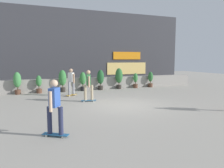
{
  "coord_description": "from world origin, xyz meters",
  "views": [
    {
      "loc": [
        -4.42,
        -9.63,
        2.28
      ],
      "look_at": [
        0.0,
        1.5,
        0.9
      ],
      "focal_mm": 34.73,
      "sensor_mm": 36.0,
      "label": 1
    }
  ],
  "objects_px": {
    "potted_plant_3": "(83,80)",
    "potted_plant_5": "(119,77)",
    "potted_plant_6": "(135,80)",
    "potted_plant_0": "(17,82)",
    "potted_plant_1": "(39,84)",
    "skater_by_wall_right": "(71,81)",
    "skater_by_wall_left": "(55,105)",
    "skater_mid_plaza": "(88,84)",
    "potted_plant_2": "(62,79)",
    "potted_plant_4": "(101,78)",
    "potted_plant_7": "(151,79)"
  },
  "relations": [
    {
      "from": "potted_plant_0",
      "to": "skater_by_wall_right",
      "type": "height_order",
      "value": "skater_by_wall_right"
    },
    {
      "from": "potted_plant_5",
      "to": "potted_plant_0",
      "type": "bearing_deg",
      "value": 180.0
    },
    {
      "from": "potted_plant_3",
      "to": "potted_plant_5",
      "type": "bearing_deg",
      "value": 0.0
    },
    {
      "from": "potted_plant_1",
      "to": "skater_mid_plaza",
      "type": "height_order",
      "value": "skater_mid_plaza"
    },
    {
      "from": "potted_plant_3",
      "to": "potted_plant_6",
      "type": "distance_m",
      "value": 4.27
    },
    {
      "from": "potted_plant_1",
      "to": "potted_plant_5",
      "type": "xyz_separation_m",
      "value": [
        5.85,
        -0.0,
        0.3
      ]
    },
    {
      "from": "potted_plant_1",
      "to": "potted_plant_4",
      "type": "height_order",
      "value": "potted_plant_4"
    },
    {
      "from": "potted_plant_1",
      "to": "potted_plant_7",
      "type": "xyz_separation_m",
      "value": [
        8.66,
        0.0,
        0.05
      ]
    },
    {
      "from": "potted_plant_4",
      "to": "potted_plant_5",
      "type": "height_order",
      "value": "potted_plant_5"
    },
    {
      "from": "potted_plant_3",
      "to": "potted_plant_7",
      "type": "bearing_deg",
      "value": 0.0
    },
    {
      "from": "potted_plant_2",
      "to": "skater_mid_plaza",
      "type": "xyz_separation_m",
      "value": [
        0.75,
        -4.03,
        0.05
      ]
    },
    {
      "from": "potted_plant_6",
      "to": "potted_plant_7",
      "type": "height_order",
      "value": "potted_plant_7"
    },
    {
      "from": "skater_mid_plaza",
      "to": "potted_plant_2",
      "type": "bearing_deg",
      "value": 100.52
    },
    {
      "from": "skater_by_wall_right",
      "to": "potted_plant_5",
      "type": "bearing_deg",
      "value": 24.87
    },
    {
      "from": "potted_plant_3",
      "to": "potted_plant_4",
      "type": "bearing_deg",
      "value": 0.0
    },
    {
      "from": "potted_plant_1",
      "to": "skater_by_wall_right",
      "type": "bearing_deg",
      "value": -45.98
    },
    {
      "from": "potted_plant_6",
      "to": "potted_plant_7",
      "type": "distance_m",
      "value": 1.38
    },
    {
      "from": "potted_plant_3",
      "to": "skater_by_wall_left",
      "type": "height_order",
      "value": "skater_by_wall_left"
    },
    {
      "from": "potted_plant_7",
      "to": "skater_by_wall_right",
      "type": "bearing_deg",
      "value": -164.7
    },
    {
      "from": "potted_plant_2",
      "to": "skater_by_wall_left",
      "type": "distance_m",
      "value": 8.95
    },
    {
      "from": "potted_plant_0",
      "to": "potted_plant_4",
      "type": "relative_size",
      "value": 0.97
    },
    {
      "from": "potted_plant_0",
      "to": "potted_plant_6",
      "type": "xyz_separation_m",
      "value": [
        8.59,
        0.0,
        -0.22
      ]
    },
    {
      "from": "potted_plant_3",
      "to": "skater_mid_plaza",
      "type": "distance_m",
      "value": 4.09
    },
    {
      "from": "potted_plant_0",
      "to": "potted_plant_6",
      "type": "distance_m",
      "value": 8.6
    },
    {
      "from": "potted_plant_6",
      "to": "skater_by_wall_left",
      "type": "bearing_deg",
      "value": -129.66
    },
    {
      "from": "potted_plant_6",
      "to": "skater_by_wall_right",
      "type": "relative_size",
      "value": 0.69
    },
    {
      "from": "skater_mid_plaza",
      "to": "potted_plant_5",
      "type": "bearing_deg",
      "value": 48.75
    },
    {
      "from": "potted_plant_4",
      "to": "potted_plant_6",
      "type": "bearing_deg",
      "value": 0.0
    },
    {
      "from": "potted_plant_0",
      "to": "potted_plant_1",
      "type": "distance_m",
      "value": 1.33
    },
    {
      "from": "potted_plant_4",
      "to": "skater_by_wall_left",
      "type": "xyz_separation_m",
      "value": [
        -4.38,
        -8.81,
        0.08
      ]
    },
    {
      "from": "potted_plant_0",
      "to": "potted_plant_5",
      "type": "xyz_separation_m",
      "value": [
        7.17,
        -0.0,
        0.09
      ]
    },
    {
      "from": "potted_plant_1",
      "to": "potted_plant_3",
      "type": "height_order",
      "value": "potted_plant_3"
    },
    {
      "from": "potted_plant_2",
      "to": "potted_plant_4",
      "type": "xyz_separation_m",
      "value": [
        2.79,
        0.0,
        -0.03
      ]
    },
    {
      "from": "potted_plant_2",
      "to": "potted_plant_7",
      "type": "xyz_separation_m",
      "value": [
        7.09,
        0.0,
        -0.21
      ]
    },
    {
      "from": "skater_mid_plaza",
      "to": "potted_plant_6",
      "type": "bearing_deg",
      "value": 39.08
    },
    {
      "from": "potted_plant_1",
      "to": "skater_by_wall_left",
      "type": "xyz_separation_m",
      "value": [
        -0.02,
        -8.81,
        0.31
      ]
    },
    {
      "from": "potted_plant_5",
      "to": "potted_plant_7",
      "type": "relative_size",
      "value": 1.27
    },
    {
      "from": "potted_plant_2",
      "to": "skater_by_wall_right",
      "type": "bearing_deg",
      "value": -82.67
    },
    {
      "from": "potted_plant_0",
      "to": "skater_mid_plaza",
      "type": "relative_size",
      "value": 0.86
    },
    {
      "from": "skater_mid_plaza",
      "to": "potted_plant_1",
      "type": "bearing_deg",
      "value": 119.9
    },
    {
      "from": "potted_plant_2",
      "to": "potted_plant_4",
      "type": "bearing_deg",
      "value": 0.0
    },
    {
      "from": "skater_by_wall_right",
      "to": "potted_plant_4",
      "type": "bearing_deg",
      "value": 36.34
    },
    {
      "from": "potted_plant_3",
      "to": "potted_plant_1",
      "type": "bearing_deg",
      "value": 180.0
    },
    {
      "from": "potted_plant_1",
      "to": "potted_plant_2",
      "type": "height_order",
      "value": "potted_plant_2"
    },
    {
      "from": "skater_by_wall_left",
      "to": "skater_by_wall_right",
      "type": "xyz_separation_m",
      "value": [
        1.83,
        6.93,
        0.0
      ]
    },
    {
      "from": "potted_plant_7",
      "to": "potted_plant_6",
      "type": "bearing_deg",
      "value": 180.0
    },
    {
      "from": "potted_plant_6",
      "to": "skater_by_wall_left",
      "type": "relative_size",
      "value": 0.69
    },
    {
      "from": "potted_plant_0",
      "to": "skater_mid_plaza",
      "type": "height_order",
      "value": "skater_mid_plaza"
    },
    {
      "from": "potted_plant_2",
      "to": "skater_by_wall_left",
      "type": "height_order",
      "value": "skater_by_wall_left"
    },
    {
      "from": "skater_mid_plaza",
      "to": "skater_by_wall_right",
      "type": "bearing_deg",
      "value": 103.23
    }
  ]
}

